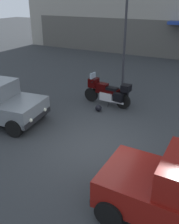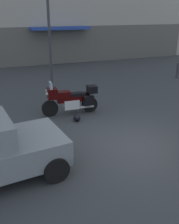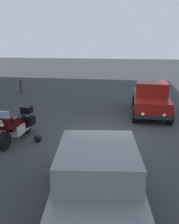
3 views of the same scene
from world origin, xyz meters
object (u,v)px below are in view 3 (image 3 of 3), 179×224
motorcycle (17,124)px  helmet (38,138)px  car_sedan_far (98,181)px  bollard_curbside (21,86)px  car_hatchback_near (151,98)px

motorcycle → helmet: bearing=90.7°
car_sedan_far → bollard_curbside: 13.36m
motorcycle → helmet: motorcycle is taller
car_hatchback_near → car_sedan_far: size_ratio=0.83×
motorcycle → car_hatchback_near: 6.74m
bollard_curbside → motorcycle: bearing=-157.2°
motorcycle → helmet: size_ratio=8.09×
motorcycle → car_sedan_far: (-3.57, -3.46, 0.16)m
motorcycle → car_sedan_far: 4.98m
car_hatchback_near → bollard_curbside: car_hatchback_near is taller
motorcycle → car_hatchback_near: size_ratio=0.58×
motorcycle → car_hatchback_near: car_hatchback_near is taller
motorcycle → car_hatchback_near: bearing=133.0°
helmet → car_sedan_far: car_sedan_far is taller
car_hatchback_near → motorcycle: bearing=-50.0°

